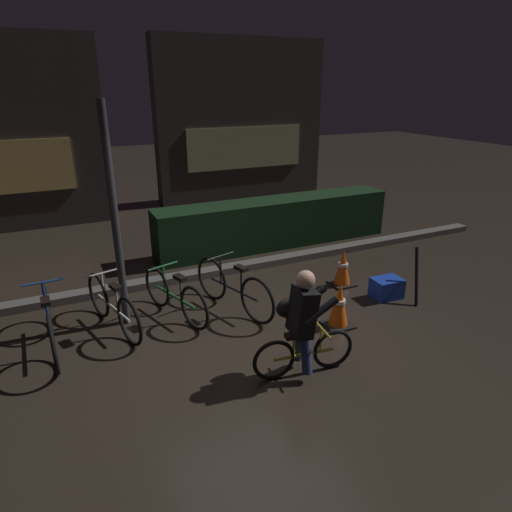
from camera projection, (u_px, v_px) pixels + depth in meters
ground_plane at (262, 340)px, 5.58m from camera, size 40.00×40.00×0.00m
sidewalk_curb at (205, 273)px, 7.41m from camera, size 12.00×0.24×0.12m
hedge_row at (275, 223)px, 8.74m from camera, size 4.80×0.70×0.93m
storefront_right at (241, 121)px, 12.03m from camera, size 4.74×0.54×4.17m
street_post at (115, 221)px, 5.49m from camera, size 0.10×0.10×2.87m
parked_bike_left_mid at (50, 323)px, 5.29m from camera, size 0.46×1.70×0.78m
parked_bike_center_left at (113, 307)px, 5.72m from camera, size 0.53×1.53×0.73m
parked_bike_center_right at (175, 296)px, 6.04m from camera, size 0.55×1.45×0.70m
parked_bike_right_mid at (233, 288)px, 6.21m from camera, size 0.58×1.59×0.76m
traffic_cone_near at (339, 305)px, 5.81m from camera, size 0.36×0.36×0.64m
traffic_cone_far at (343, 268)px, 7.03m from camera, size 0.36×0.36×0.60m
blue_crate at (387, 288)px, 6.67m from camera, size 0.46×0.34×0.30m
cyclist at (302, 323)px, 4.74m from camera, size 1.18×0.56×1.25m
closed_umbrella at (417, 276)px, 6.49m from camera, size 0.27×0.40×0.78m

